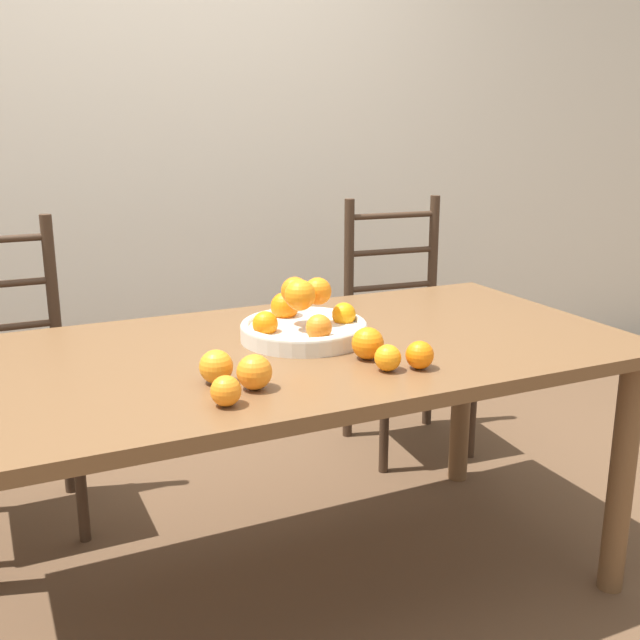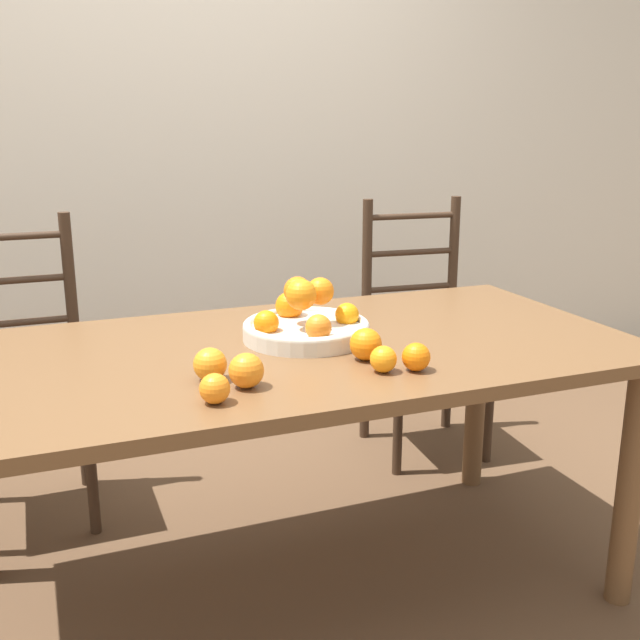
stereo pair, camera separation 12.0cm
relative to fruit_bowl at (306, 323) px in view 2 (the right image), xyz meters
name	(u,v)px [view 2 (the right image)]	position (x,y,z in m)	size (l,w,h in m)	color
ground_plane	(294,588)	(-0.06, -0.05, -0.77)	(12.00, 12.00, 0.00)	brown
wall_back	(174,120)	(-0.06, 1.44, 0.53)	(8.00, 0.06, 2.60)	silver
dining_table	(292,377)	(-0.06, -0.05, -0.13)	(1.82, 0.91, 0.73)	brown
fruit_bowl	(306,323)	(0.00, 0.00, 0.00)	(0.34, 0.34, 0.17)	beige
orange_loose_0	(366,344)	(0.08, -0.22, -0.01)	(0.08, 0.08, 0.08)	orange
orange_loose_1	(246,371)	(-0.25, -0.31, -0.01)	(0.08, 0.08, 0.08)	orange
orange_loose_2	(383,359)	(0.07, -0.32, -0.01)	(0.06, 0.06, 0.06)	orange
orange_loose_3	(215,389)	(-0.34, -0.37, -0.01)	(0.07, 0.07, 0.07)	orange
orange_loose_4	(416,357)	(0.15, -0.34, -0.01)	(0.07, 0.07, 0.07)	orange
orange_loose_5	(210,364)	(-0.32, -0.23, -0.01)	(0.08, 0.08, 0.08)	orange
chair_left	(19,377)	(-0.75, 0.70, -0.29)	(0.42, 0.40, 1.00)	#382619
chair_right	(423,331)	(0.75, 0.70, -0.29)	(0.45, 0.43, 1.00)	#382619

